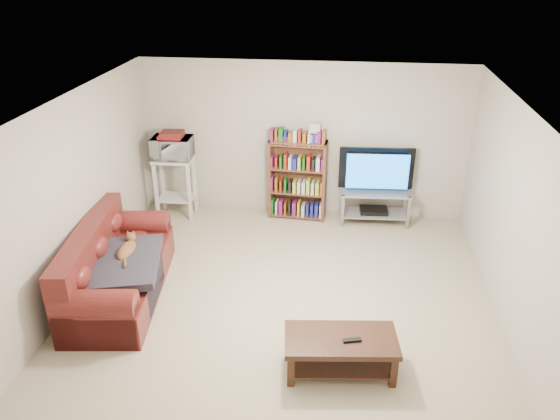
# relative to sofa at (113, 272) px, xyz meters

# --- Properties ---
(floor) EXTENTS (5.00, 5.00, 0.00)m
(floor) POSITION_rel_sofa_xyz_m (2.07, 0.18, -0.32)
(floor) COLOR #BEAF8D
(floor) RESTS_ON ground
(ceiling) EXTENTS (5.00, 5.00, 0.00)m
(ceiling) POSITION_rel_sofa_xyz_m (2.07, 0.18, 2.08)
(ceiling) COLOR white
(ceiling) RESTS_ON ground
(wall_back) EXTENTS (5.00, 0.00, 5.00)m
(wall_back) POSITION_rel_sofa_xyz_m (2.07, 2.68, 0.88)
(wall_back) COLOR beige
(wall_back) RESTS_ON ground
(wall_front) EXTENTS (5.00, 0.00, 5.00)m
(wall_front) POSITION_rel_sofa_xyz_m (2.07, -2.32, 0.88)
(wall_front) COLOR beige
(wall_front) RESTS_ON ground
(wall_left) EXTENTS (0.00, 5.00, 5.00)m
(wall_left) POSITION_rel_sofa_xyz_m (-0.43, 0.18, 0.88)
(wall_left) COLOR beige
(wall_left) RESTS_ON ground
(wall_right) EXTENTS (0.00, 5.00, 5.00)m
(wall_right) POSITION_rel_sofa_xyz_m (4.57, 0.18, 0.88)
(wall_right) COLOR beige
(wall_right) RESTS_ON ground
(sofa) EXTENTS (1.18, 2.23, 0.91)m
(sofa) POSITION_rel_sofa_xyz_m (0.00, 0.00, 0.00)
(sofa) COLOR maroon
(sofa) RESTS_ON floor
(blanket) EXTENTS (1.03, 1.21, 0.19)m
(blanket) POSITION_rel_sofa_xyz_m (0.20, -0.12, 0.22)
(blanket) COLOR #2F2C37
(blanket) RESTS_ON sofa
(cat) EXTENTS (0.30, 0.60, 0.17)m
(cat) POSITION_rel_sofa_xyz_m (0.18, 0.07, 0.28)
(cat) COLOR brown
(cat) RESTS_ON sofa
(coffee_table) EXTENTS (1.17, 0.68, 0.41)m
(coffee_table) POSITION_rel_sofa_xyz_m (2.77, -1.00, -0.04)
(coffee_table) COLOR #351D12
(coffee_table) RESTS_ON floor
(remote) EXTENTS (0.19, 0.10, 0.02)m
(remote) POSITION_rel_sofa_xyz_m (2.88, -1.04, 0.10)
(remote) COLOR black
(remote) RESTS_ON coffee_table
(tv_stand) EXTENTS (1.08, 0.53, 0.53)m
(tv_stand) POSITION_rel_sofa_xyz_m (3.21, 2.41, 0.03)
(tv_stand) COLOR #999EA3
(tv_stand) RESTS_ON floor
(television) EXTENTS (1.14, 0.21, 0.65)m
(television) POSITION_rel_sofa_xyz_m (3.21, 2.41, 0.53)
(television) COLOR black
(television) RESTS_ON tv_stand
(dvd_player) EXTENTS (0.44, 0.32, 0.06)m
(dvd_player) POSITION_rel_sofa_xyz_m (3.21, 2.41, -0.13)
(dvd_player) COLOR black
(dvd_player) RESTS_ON tv_stand
(bookshelf) EXTENTS (0.90, 0.33, 1.27)m
(bookshelf) POSITION_rel_sofa_xyz_m (2.01, 2.43, 0.34)
(bookshelf) COLOR brown
(bookshelf) RESTS_ON floor
(shelf_clutter) EXTENTS (0.65, 0.21, 0.28)m
(shelf_clutter) POSITION_rel_sofa_xyz_m (2.11, 2.43, 1.06)
(shelf_clutter) COLOR silver
(shelf_clutter) RESTS_ON bookshelf
(microwave_stand) EXTENTS (0.62, 0.46, 0.97)m
(microwave_stand) POSITION_rel_sofa_xyz_m (0.11, 2.27, 0.30)
(microwave_stand) COLOR silver
(microwave_stand) RESTS_ON floor
(microwave) EXTENTS (0.61, 0.42, 0.33)m
(microwave) POSITION_rel_sofa_xyz_m (0.11, 2.27, 0.81)
(microwave) COLOR silver
(microwave) RESTS_ON microwave_stand
(game_boxes) EXTENTS (0.36, 0.32, 0.05)m
(game_boxes) POSITION_rel_sofa_xyz_m (0.11, 2.27, 1.00)
(game_boxes) COLOR maroon
(game_boxes) RESTS_ON microwave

